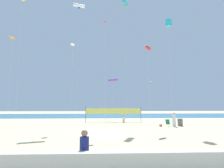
{
  "coord_description": "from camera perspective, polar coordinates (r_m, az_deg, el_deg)",
  "views": [
    {
      "loc": [
        -0.17,
        -18.94,
        2.78
      ],
      "look_at": [
        1.18,
        10.92,
        6.03
      ],
      "focal_mm": 30.27,
      "sensor_mm": 36.0,
      "label": 1
    }
  ],
  "objects": [
    {
      "name": "boardwalk_ledge",
      "position": [
        7.86,
        -1.34,
        -23.23
      ],
      "size": [
        28.0,
        0.44,
        0.95
      ],
      "primitive_type": "cube",
      "color": "beige",
      "rests_on": "ground"
    },
    {
      "name": "kite_violet_tube",
      "position": [
        36.96,
        0.23,
        1.15
      ],
      "size": [
        1.82,
        1.49,
        7.74
      ],
      "color": "silver",
      "rests_on": "ground"
    },
    {
      "name": "trash_barrel",
      "position": [
        26.66,
        19.89,
        -10.82
      ],
      "size": [
        0.64,
        0.64,
        0.93
      ],
      "primitive_type": "cylinder",
      "color": "#595960",
      "rests_on": "ground"
    },
    {
      "name": "kite_cyan_tube",
      "position": [
        34.78,
        3.97,
        23.0
      ],
      "size": [
        1.14,
        1.78,
        20.1
      ],
      "color": "silver",
      "rests_on": "ground"
    },
    {
      "name": "kite_cyan_box",
      "position": [
        27.72,
        16.74,
        17.23
      ],
      "size": [
        0.78,
        0.78,
        14.19
      ],
      "color": "silver",
      "rests_on": "ground"
    },
    {
      "name": "kite_white_tube",
      "position": [
        32.16,
        -9.98,
        22.17
      ],
      "size": [
        1.85,
        1.1,
        18.33
      ],
      "color": "silver",
      "rests_on": "ground"
    },
    {
      "name": "ocean_band",
      "position": [
        48.5,
        -2.42,
        -9.48
      ],
      "size": [
        120.0,
        20.0,
        0.01
      ],
      "primitive_type": "cube",
      "color": "teal",
      "rests_on": "ground"
    },
    {
      "name": "beachgoer_white_shirt",
      "position": [
        25.72,
        18.23,
        -9.98
      ],
      "size": [
        0.41,
        0.41,
        1.78
      ],
      "rotation": [
        0.0,
        0.0,
        3.82
      ],
      "color": "white",
      "rests_on": "ground"
    },
    {
      "name": "beachgoer_sage_shirt",
      "position": [
        31.14,
        3.55,
        -9.63
      ],
      "size": [
        0.39,
        0.39,
        1.71
      ],
      "rotation": [
        0.0,
        0.0,
        3.51
      ],
      "color": "white",
      "rests_on": "ground"
    },
    {
      "name": "kite_red_diamond",
      "position": [
        25.37,
        -2.03,
        16.79
      ],
      "size": [
        0.42,
        0.41,
        13.54
      ],
      "color": "silver",
      "rests_on": "ground"
    },
    {
      "name": "volleyball_net",
      "position": [
        30.43,
        0.43,
        -8.34
      ],
      "size": [
        8.91,
        0.24,
        2.4
      ],
      "color": "#4C4C51",
      "rests_on": "ground"
    },
    {
      "name": "kite_magenta_diamond",
      "position": [
        29.16,
        11.41,
        0.38
      ],
      "size": [
        0.55,
        0.55,
        6.35
      ],
      "color": "silver",
      "rests_on": "ground"
    },
    {
      "name": "folding_beach_chair",
      "position": [
        25.38,
        16.56,
        -11.18
      ],
      "size": [
        0.52,
        0.65,
        0.89
      ],
      "rotation": [
        0.0,
        0.0,
        -0.05
      ],
      "color": "#1E8C4C",
      "rests_on": "ground"
    },
    {
      "name": "kite_red_inflatable",
      "position": [
        24.75,
        10.82,
        10.58
      ],
      "size": [
        1.22,
        1.31,
        10.26
      ],
      "color": "silver",
      "rests_on": "ground"
    },
    {
      "name": "toddler_figure",
      "position": [
        8.61,
        -5.44,
        -22.05
      ],
      "size": [
        0.18,
        0.18,
        0.79
      ],
      "rotation": [
        0.0,
        0.0,
        -0.17
      ],
      "color": "maroon",
      "rests_on": "ground"
    },
    {
      "name": "mother_figure",
      "position": [
        8.41,
        -8.38,
        -18.91
      ],
      "size": [
        0.39,
        0.39,
        1.72
      ],
      "rotation": [
        0.0,
        0.0,
        -0.5
      ],
      "color": "#7A3872",
      "rests_on": "ground"
    },
    {
      "name": "beach_handbag",
      "position": [
        25.22,
        14.52,
        -12.01
      ],
      "size": [
        0.36,
        0.18,
        0.29
      ],
      "primitive_type": "cube",
      "color": "#EA7260",
      "rests_on": "ground"
    },
    {
      "name": "kite_orange_diamond",
      "position": [
        29.74,
        -27.82,
        12.16
      ],
      "size": [
        0.99,
        0.99,
        12.08
      ],
      "color": "silver",
      "rests_on": "ground"
    },
    {
      "name": "ground_plane",
      "position": [
        19.14,
        -2.12,
        -14.55
      ],
      "size": [
        120.0,
        120.0,
        0.0
      ],
      "primitive_type": "plane",
      "color": "beige"
    },
    {
      "name": "kite_white_diamond",
      "position": [
        25.94,
        -11.77,
        11.04
      ],
      "size": [
        0.58,
        0.58,
        10.87
      ],
      "color": "silver",
      "rests_on": "ground"
    }
  ]
}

